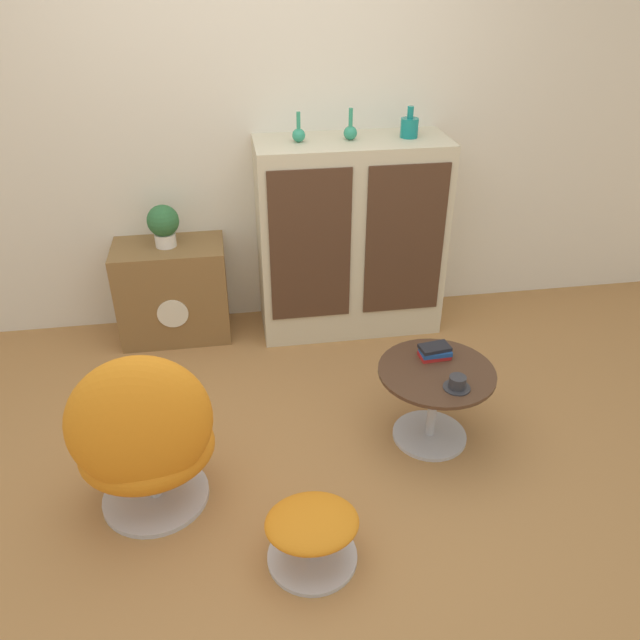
{
  "coord_description": "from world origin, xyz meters",
  "views": [
    {
      "loc": [
        -0.22,
        -2.15,
        2.15
      ],
      "look_at": [
        0.2,
        0.48,
        0.55
      ],
      "focal_mm": 35.0,
      "sensor_mm": 36.0,
      "label": 1
    }
  ],
  "objects_px": {
    "vase_inner_right": "(409,127)",
    "potted_plant": "(163,224)",
    "egg_chair": "(144,438)",
    "coffee_table": "(434,394)",
    "vase_leftmost": "(299,134)",
    "vase_inner_left": "(350,131)",
    "teacup": "(457,383)",
    "ottoman": "(312,530)",
    "book_stack": "(435,352)",
    "sideboard": "(350,238)",
    "tv_console": "(173,291)"
  },
  "relations": [
    {
      "from": "tv_console",
      "to": "teacup",
      "type": "relative_size",
      "value": 5.29
    },
    {
      "from": "ottoman",
      "to": "vase_leftmost",
      "type": "xyz_separation_m",
      "value": [
        0.2,
        1.82,
        1.09
      ]
    },
    {
      "from": "tv_console",
      "to": "book_stack",
      "type": "bearing_deg",
      "value": -39.92
    },
    {
      "from": "sideboard",
      "to": "vase_inner_left",
      "type": "bearing_deg",
      "value": 164.16
    },
    {
      "from": "vase_inner_left",
      "to": "potted_plant",
      "type": "relative_size",
      "value": 0.69
    },
    {
      "from": "coffee_table",
      "to": "potted_plant",
      "type": "relative_size",
      "value": 2.22
    },
    {
      "from": "vase_inner_right",
      "to": "potted_plant",
      "type": "bearing_deg",
      "value": 178.63
    },
    {
      "from": "tv_console",
      "to": "coffee_table",
      "type": "bearing_deg",
      "value": -43.08
    },
    {
      "from": "potted_plant",
      "to": "book_stack",
      "type": "distance_m",
      "value": 1.75
    },
    {
      "from": "egg_chair",
      "to": "potted_plant",
      "type": "height_order",
      "value": "potted_plant"
    },
    {
      "from": "coffee_table",
      "to": "book_stack",
      "type": "bearing_deg",
      "value": 78.37
    },
    {
      "from": "vase_inner_left",
      "to": "teacup",
      "type": "relative_size",
      "value": 1.39
    },
    {
      "from": "potted_plant",
      "to": "teacup",
      "type": "bearing_deg",
      "value": -45.34
    },
    {
      "from": "sideboard",
      "to": "teacup",
      "type": "xyz_separation_m",
      "value": [
        0.24,
        -1.33,
        -0.16
      ]
    },
    {
      "from": "egg_chair",
      "to": "vase_inner_right",
      "type": "height_order",
      "value": "vase_inner_right"
    },
    {
      "from": "egg_chair",
      "to": "sideboard",
      "type": "bearing_deg",
      "value": 51.07
    },
    {
      "from": "book_stack",
      "to": "vase_inner_left",
      "type": "bearing_deg",
      "value": 101.92
    },
    {
      "from": "tv_console",
      "to": "vase_inner_left",
      "type": "relative_size",
      "value": 3.8
    },
    {
      "from": "vase_leftmost",
      "to": "potted_plant",
      "type": "height_order",
      "value": "vase_leftmost"
    },
    {
      "from": "book_stack",
      "to": "vase_inner_right",
      "type": "bearing_deg",
      "value": 83.76
    },
    {
      "from": "vase_leftmost",
      "to": "vase_inner_left",
      "type": "distance_m",
      "value": 0.29
    },
    {
      "from": "vase_inner_left",
      "to": "book_stack",
      "type": "xyz_separation_m",
      "value": [
        0.23,
        -1.07,
        -0.81
      ]
    },
    {
      "from": "ottoman",
      "to": "teacup",
      "type": "xyz_separation_m",
      "value": [
        0.74,
        0.49,
        0.27
      ]
    },
    {
      "from": "sideboard",
      "to": "potted_plant",
      "type": "xyz_separation_m",
      "value": [
        -1.11,
        0.04,
        0.15
      ]
    },
    {
      "from": "sideboard",
      "to": "potted_plant",
      "type": "relative_size",
      "value": 4.77
    },
    {
      "from": "coffee_table",
      "to": "vase_leftmost",
      "type": "xyz_separation_m",
      "value": [
        -0.5,
        1.18,
        0.98
      ]
    },
    {
      "from": "vase_leftmost",
      "to": "coffee_table",
      "type": "bearing_deg",
      "value": -67.13
    },
    {
      "from": "sideboard",
      "to": "ottoman",
      "type": "xyz_separation_m",
      "value": [
        -0.51,
        -1.81,
        -0.44
      ]
    },
    {
      "from": "vase_inner_left",
      "to": "book_stack",
      "type": "relative_size",
      "value": 1.11
    },
    {
      "from": "vase_inner_right",
      "to": "teacup",
      "type": "bearing_deg",
      "value": -94.07
    },
    {
      "from": "tv_console",
      "to": "vase_inner_left",
      "type": "bearing_deg",
      "value": -1.79
    },
    {
      "from": "vase_inner_left",
      "to": "potted_plant",
      "type": "distance_m",
      "value": 1.21
    },
    {
      "from": "tv_console",
      "to": "vase_inner_right",
      "type": "xyz_separation_m",
      "value": [
        1.44,
        -0.03,
        0.96
      ]
    },
    {
      "from": "vase_leftmost",
      "to": "egg_chair",
      "type": "bearing_deg",
      "value": -120.57
    },
    {
      "from": "potted_plant",
      "to": "teacup",
      "type": "xyz_separation_m",
      "value": [
        1.35,
        -1.36,
        -0.32
      ]
    },
    {
      "from": "egg_chair",
      "to": "book_stack",
      "type": "distance_m",
      "value": 1.42
    },
    {
      "from": "vase_inner_right",
      "to": "potted_plant",
      "type": "height_order",
      "value": "vase_inner_right"
    },
    {
      "from": "ottoman",
      "to": "sideboard",
      "type": "bearing_deg",
      "value": 74.33
    },
    {
      "from": "egg_chair",
      "to": "vase_inner_right",
      "type": "distance_m",
      "value": 2.24
    },
    {
      "from": "coffee_table",
      "to": "potted_plant",
      "type": "bearing_deg",
      "value": 136.97
    },
    {
      "from": "egg_chair",
      "to": "book_stack",
      "type": "relative_size",
      "value": 5.27
    },
    {
      "from": "coffee_table",
      "to": "vase_inner_right",
      "type": "bearing_deg",
      "value": 83.26
    },
    {
      "from": "egg_chair",
      "to": "book_stack",
      "type": "xyz_separation_m",
      "value": [
        1.37,
        0.36,
        0.05
      ]
    },
    {
      "from": "egg_chair",
      "to": "vase_inner_right",
      "type": "relative_size",
      "value": 4.8
    },
    {
      "from": "vase_inner_right",
      "to": "ottoman",
      "type": "bearing_deg",
      "value": -114.77
    },
    {
      "from": "coffee_table",
      "to": "sideboard",
      "type": "bearing_deg",
      "value": 99.17
    },
    {
      "from": "egg_chair",
      "to": "ottoman",
      "type": "height_order",
      "value": "egg_chair"
    },
    {
      "from": "sideboard",
      "to": "teacup",
      "type": "bearing_deg",
      "value": -79.94
    },
    {
      "from": "potted_plant",
      "to": "vase_inner_right",
      "type": "bearing_deg",
      "value": -1.37
    },
    {
      "from": "teacup",
      "to": "vase_leftmost",
      "type": "bearing_deg",
      "value": 112.23
    }
  ]
}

